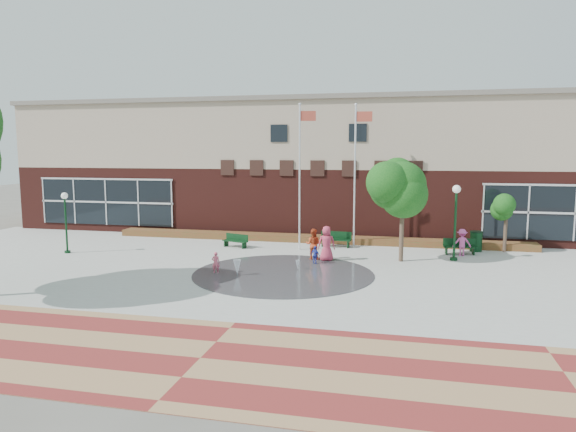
% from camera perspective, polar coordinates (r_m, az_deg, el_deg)
% --- Properties ---
extents(ground, '(120.00, 120.00, 0.00)m').
position_cam_1_polar(ground, '(21.15, -2.41, -8.35)').
color(ground, '#666056').
rests_on(ground, ground).
extents(plaza_concrete, '(46.00, 18.00, 0.01)m').
position_cam_1_polar(plaza_concrete, '(24.91, 0.00, -5.93)').
color(plaza_concrete, '#A8A8A0').
rests_on(plaza_concrete, ground).
extents(paver_band, '(46.00, 6.00, 0.01)m').
position_cam_1_polar(paver_band, '(14.87, -9.71, -15.34)').
color(paver_band, maroon).
rests_on(paver_band, ground).
extents(splash_pad, '(8.40, 8.40, 0.01)m').
position_cam_1_polar(splash_pad, '(23.96, -0.53, -6.47)').
color(splash_pad, '#383A3D').
rests_on(splash_pad, ground).
extents(library_building, '(44.40, 10.40, 9.20)m').
position_cam_1_polar(library_building, '(37.53, 4.55, 5.64)').
color(library_building, '#4E1D18').
rests_on(library_building, ground).
extents(flower_bed, '(26.00, 1.20, 0.40)m').
position_cam_1_polar(flower_bed, '(32.22, 2.98, -2.92)').
color(flower_bed, maroon).
rests_on(flower_bed, ground).
extents(flagpole_left, '(0.97, 0.23, 8.36)m').
position_cam_1_polar(flagpole_left, '(29.19, 1.39, 5.22)').
color(flagpole_left, white).
rests_on(flagpole_left, ground).
extents(flagpole_right, '(1.04, 0.17, 8.43)m').
position_cam_1_polar(flagpole_right, '(30.53, 7.54, 5.36)').
color(flagpole_right, white).
rests_on(flagpole_right, ground).
extents(lamp_left, '(0.36, 0.36, 3.40)m').
position_cam_1_polar(lamp_left, '(30.97, -23.48, 0.03)').
color(lamp_left, '#0D3217').
rests_on(lamp_left, ground).
extents(lamp_right, '(0.42, 0.42, 3.95)m').
position_cam_1_polar(lamp_right, '(27.80, 18.12, 0.21)').
color(lamp_right, '#0D3217').
rests_on(lamp_right, ground).
extents(bench_left, '(1.65, 0.92, 0.80)m').
position_cam_1_polar(bench_left, '(30.49, -5.87, -3.04)').
color(bench_left, '#0D3217').
rests_on(bench_left, ground).
extents(bench_mid, '(1.88, 0.67, 0.92)m').
position_cam_1_polar(bench_mid, '(30.61, 5.31, -2.92)').
color(bench_mid, '#0D3217').
rests_on(bench_mid, ground).
extents(bench_right, '(1.79, 0.71, 0.88)m').
position_cam_1_polar(bench_right, '(29.86, 18.54, -3.55)').
color(bench_right, '#0D3217').
rests_on(bench_right, ground).
extents(trash_can, '(0.71, 0.71, 1.17)m').
position_cam_1_polar(trash_can, '(31.01, 20.17, -2.65)').
color(trash_can, '#0D3217').
rests_on(trash_can, ground).
extents(tree_mid, '(3.19, 3.19, 5.38)m').
position_cam_1_polar(tree_mid, '(26.72, 12.65, 3.29)').
color(tree_mid, '#433126').
rests_on(tree_mid, ground).
extents(tree_small_right, '(2.14, 2.14, 3.66)m').
position_cam_1_polar(tree_small_right, '(31.22, 23.13, 1.13)').
color(tree_small_right, '#433126').
rests_on(tree_small_right, ground).
extents(water_jet_a, '(0.37, 0.37, 0.72)m').
position_cam_1_polar(water_jet_a, '(23.71, -5.66, -6.66)').
color(water_jet_a, white).
rests_on(water_jet_a, ground).
extents(water_jet_b, '(0.20, 0.20, 0.45)m').
position_cam_1_polar(water_jet_b, '(24.74, 1.07, -6.04)').
color(water_jet_b, white).
rests_on(water_jet_b, ground).
extents(child_splash, '(0.42, 0.33, 1.04)m').
position_cam_1_polar(child_splash, '(24.16, -8.03, -5.17)').
color(child_splash, '#E45770').
rests_on(child_splash, ground).
extents(adult_red, '(0.80, 0.63, 1.65)m').
position_cam_1_polar(adult_red, '(26.94, 2.80, -3.16)').
color(adult_red, '#BF421F').
rests_on(adult_red, ground).
extents(adult_pink, '(1.01, 0.78, 1.85)m').
position_cam_1_polar(adult_pink, '(26.59, 4.31, -3.09)').
color(adult_pink, '#C23753').
rests_on(adult_pink, ground).
extents(child_blue, '(0.59, 0.46, 0.94)m').
position_cam_1_polar(child_blue, '(25.90, 3.05, -4.38)').
color(child_blue, '#323EB3').
rests_on(child_blue, ground).
extents(person_bench, '(1.01, 0.64, 1.49)m').
position_cam_1_polar(person_bench, '(29.38, 18.76, -2.82)').
color(person_bench, '#D64F9D').
rests_on(person_bench, ground).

